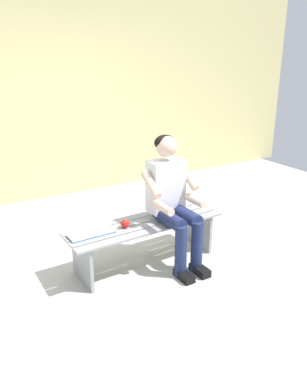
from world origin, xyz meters
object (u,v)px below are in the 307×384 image
at_px(bench_near, 145,232).
at_px(person_seated, 172,197).
at_px(apple, 125,224).
at_px(book_open, 91,233).

height_order(bench_near, person_seated, person_seated).
bearing_deg(bench_near, person_seated, 157.49).
relative_size(apple, book_open, 0.19).
relative_size(person_seated, book_open, 2.97).
height_order(person_seated, book_open, person_seated).
bearing_deg(book_open, bench_near, 176.53).
xyz_separation_m(apple, book_open, (0.32, -0.03, -0.03)).
bearing_deg(person_seated, apple, -11.15).
bearing_deg(book_open, apple, 173.75).
distance_m(person_seated, apple, 0.51).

